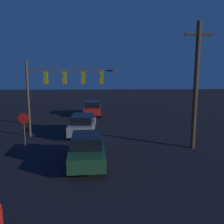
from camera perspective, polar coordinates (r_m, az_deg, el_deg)
car_near at (r=13.30m, az=-5.80°, el=-8.55°), size 2.01×4.12×1.59m
car_mid at (r=19.11m, az=-6.75°, el=-2.89°), size 1.96×4.09×1.59m
car_far at (r=27.12m, az=-4.47°, el=0.90°), size 1.89×4.05×1.59m
traffic_signal_mast at (r=18.64m, az=-12.00°, el=6.37°), size 6.81×0.30×5.55m
stop_sign at (r=15.61m, az=-19.47°, el=-3.05°), size 0.63×0.07×2.45m
utility_pole at (r=16.22m, az=18.61°, el=6.00°), size 1.71×0.28×7.80m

